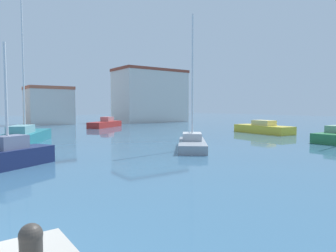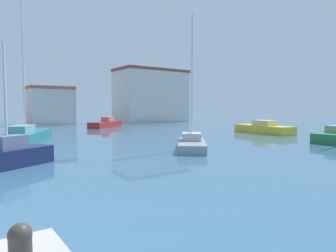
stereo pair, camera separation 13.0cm
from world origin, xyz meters
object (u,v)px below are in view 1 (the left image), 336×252
at_px(motorboat_yellow_outer_mooring, 263,128).
at_px(sailboat_grey_far_right, 192,142).
at_px(mooring_bollard, 31,252).
at_px(sailboat_navy_inner_mooring, 8,156).
at_px(motorboat_red_near_pier, 105,124).
at_px(sailboat_teal_center_channel, 25,136).

bearing_deg(motorboat_yellow_outer_mooring, sailboat_grey_far_right, -161.27).
height_order(mooring_bollard, motorboat_yellow_outer_mooring, mooring_bollard).
bearing_deg(sailboat_navy_inner_mooring, motorboat_yellow_outer_mooring, 10.30).
distance_m(motorboat_red_near_pier, sailboat_teal_center_channel, 19.01).
bearing_deg(mooring_bollard, motorboat_red_near_pier, 64.73).
xyz_separation_m(mooring_bollard, sailboat_grey_far_right, (12.55, 12.09, -0.89)).
distance_m(motorboat_yellow_outer_mooring, sailboat_teal_center_channel, 23.45).
bearing_deg(sailboat_navy_inner_mooring, sailboat_grey_far_right, -1.27).
bearing_deg(sailboat_teal_center_channel, mooring_bollard, -100.26).
bearing_deg(sailboat_grey_far_right, motorboat_yellow_outer_mooring, 18.73).
height_order(motorboat_red_near_pier, sailboat_navy_inner_mooring, sailboat_navy_inner_mooring).
bearing_deg(sailboat_navy_inner_mooring, motorboat_red_near_pier, 56.84).
bearing_deg(motorboat_red_near_pier, mooring_bollard, -115.27).
bearing_deg(sailboat_teal_center_channel, motorboat_yellow_outer_mooring, -13.33).
height_order(sailboat_grey_far_right, sailboat_navy_inner_mooring, sailboat_grey_far_right).
distance_m(motorboat_yellow_outer_mooring, sailboat_grey_far_right, 15.12).
relative_size(sailboat_grey_far_right, sailboat_navy_inner_mooring, 1.54).
xyz_separation_m(motorboat_yellow_outer_mooring, sailboat_teal_center_channel, (-22.82, 5.41, 0.06)).
bearing_deg(motorboat_red_near_pier, motorboat_yellow_outer_mooring, -63.04).
distance_m(mooring_bollard, sailboat_navy_inner_mooring, 12.44).
bearing_deg(motorboat_yellow_outer_mooring, motorboat_red_near_pier, 116.96).
xyz_separation_m(motorboat_red_near_pier, motorboat_yellow_outer_mooring, (9.79, -19.25, 0.02)).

